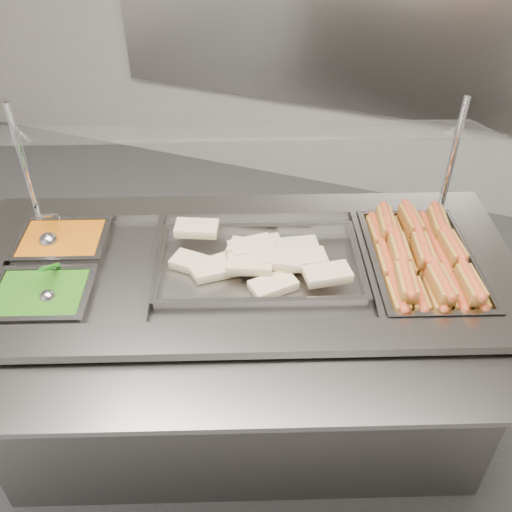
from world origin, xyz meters
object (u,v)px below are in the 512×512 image
(serving_spoon, at_px, (48,292))
(pan_hotdogs, at_px, (421,268))
(sneeze_guard, at_px, (239,135))
(ladle, at_px, (49,240))
(pan_wraps, at_px, (259,267))
(steam_counter, at_px, (243,351))

(serving_spoon, bearing_deg, pan_hotdogs, 28.73)
(sneeze_guard, bearing_deg, ladle, -150.84)
(sneeze_guard, relative_size, ladle, 8.86)
(pan_hotdogs, relative_size, pan_wraps, 0.82)
(pan_hotdogs, bearing_deg, steam_counter, -158.16)
(steam_counter, distance_m, pan_wraps, 0.43)
(sneeze_guard, xyz_separation_m, pan_wraps, (0.14, -0.18, -0.39))
(pan_wraps, height_order, serving_spoon, serving_spoon)
(sneeze_guard, xyz_separation_m, ladle, (-0.61, -0.34, -0.36))
(sneeze_guard, bearing_deg, pan_wraps, -52.81)
(steam_counter, distance_m, sneeze_guard, 0.85)
(steam_counter, relative_size, ladle, 11.10)
(sneeze_guard, distance_m, pan_wraps, 0.46)
(steam_counter, relative_size, pan_hotdogs, 3.22)
(pan_hotdogs, relative_size, serving_spoon, 3.73)
(sneeze_guard, xyz_separation_m, pan_hotdogs, (0.67, 0.03, -0.41))
(ladle, distance_m, serving_spoon, 0.29)
(pan_wraps, bearing_deg, pan_hotdogs, 21.84)
(steam_counter, xyz_separation_m, ladle, (-0.69, -0.13, 0.46))
(ladle, bearing_deg, serving_spoon, -54.15)
(steam_counter, xyz_separation_m, pan_hotdogs, (0.59, 0.23, 0.41))
(steam_counter, relative_size, pan_wraps, 2.63)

